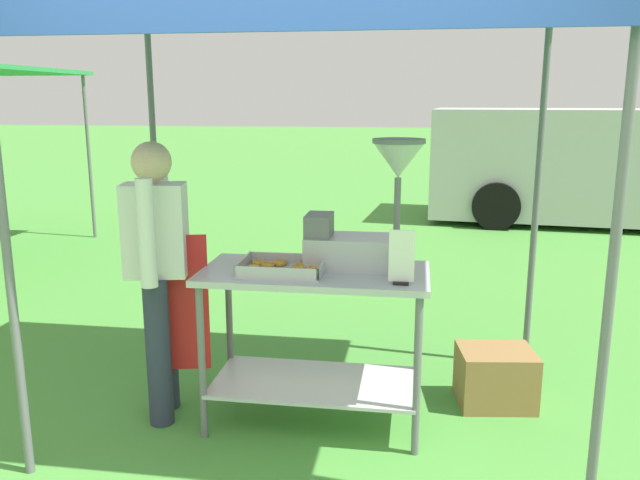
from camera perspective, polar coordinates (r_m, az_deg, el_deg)
ground_plane at (r=8.39m, az=4.39°, el=-0.20°), size 70.00×70.00×0.00m
stall_canopy at (r=3.53m, az=-0.26°, el=19.57°), size 2.87×1.95×2.37m
donut_cart at (r=3.60m, az=-0.49°, el=-6.64°), size 1.25×0.62×0.91m
donut_tray at (r=3.48m, az=-3.46°, el=-2.59°), size 0.45×0.34×0.07m
donut_fryer at (r=3.52m, az=4.19°, el=1.76°), size 0.64×0.28×0.72m
menu_sign at (r=3.26m, az=7.28°, el=-1.87°), size 0.13×0.05×0.28m
vendor at (r=3.73m, az=-14.20°, el=-2.38°), size 0.47×0.54×1.61m
supply_crate at (r=4.14m, az=15.37°, el=-11.69°), size 0.49×0.42×0.35m
van_silver at (r=10.52m, az=24.20°, el=6.16°), size 5.21×2.46×1.69m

